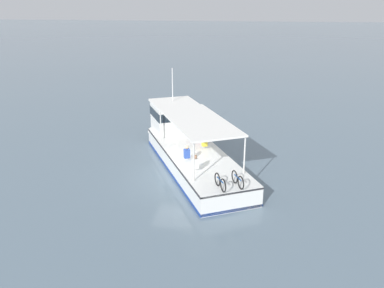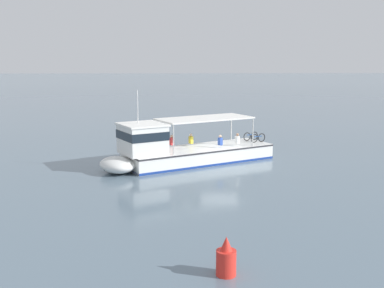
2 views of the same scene
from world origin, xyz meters
The scene contains 2 objects.
ground_plane centered at (0.00, 0.00, 0.00)m, with size 400.00×400.00×0.00m, color slate.
ferry_main centered at (2.82, -0.11, 1.02)m, with size 12.64×8.79×5.32m.
Camera 1 is at (-19.68, -4.37, 9.38)m, focal length 36.42 mm.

